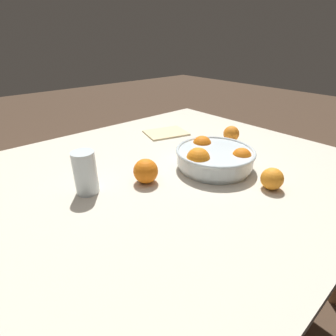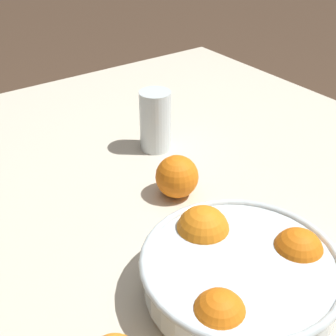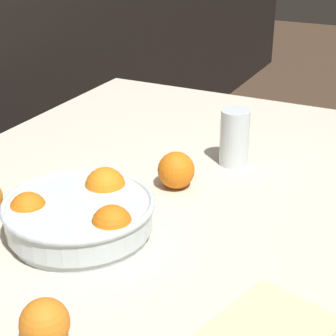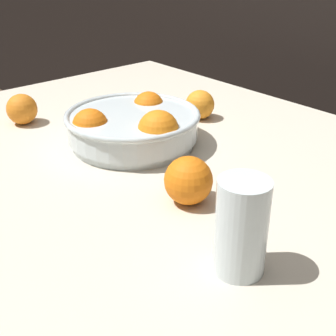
{
  "view_description": "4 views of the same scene",
  "coord_description": "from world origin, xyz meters",
  "views": [
    {
      "loc": [
        0.5,
        0.64,
        1.17
      ],
      "look_at": [
        -0.01,
        0.06,
        0.78
      ],
      "focal_mm": 28.0,
      "sensor_mm": 36.0,
      "label": 1
    },
    {
      "loc": [
        -0.52,
        0.46,
        1.25
      ],
      "look_at": [
        0.06,
        0.05,
        0.81
      ],
      "focal_mm": 50.0,
      "sensor_mm": 36.0,
      "label": 2
    },
    {
      "loc": [
        -0.93,
        -0.45,
        1.29
      ],
      "look_at": [
        0.04,
        0.03,
        0.79
      ],
      "focal_mm": 60.0,
      "sensor_mm": 36.0,
      "label": 3
    },
    {
      "loc": [
        0.55,
        -0.44,
        1.14
      ],
      "look_at": [
        0.05,
        -0.01,
        0.8
      ],
      "focal_mm": 50.0,
      "sensor_mm": 36.0,
      "label": 4
    }
  ],
  "objects": [
    {
      "name": "dining_table",
      "position": [
        0.0,
        0.0,
        0.68
      ],
      "size": [
        1.47,
        1.17,
        0.74
      ],
      "color": "beige",
      "rests_on": "ground_plane"
    },
    {
      "name": "fruit_bowl",
      "position": [
        -0.19,
        0.1,
        0.78
      ],
      "size": [
        0.28,
        0.28,
        0.1
      ],
      "color": "silver",
      "rests_on": "dining_table"
    },
    {
      "name": "juice_glass",
      "position": [
        0.23,
        -0.04,
        0.79
      ],
      "size": [
        0.07,
        0.07,
        0.13
      ],
      "color": "#F4A314",
      "rests_on": "dining_table"
    },
    {
      "name": "orange_loose_front",
      "position": [
        0.06,
        0.02,
        0.78
      ],
      "size": [
        0.08,
        0.08,
        0.08
      ],
      "primitive_type": "sphere",
      "color": "orange",
      "rests_on": "dining_table"
    }
  ]
}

